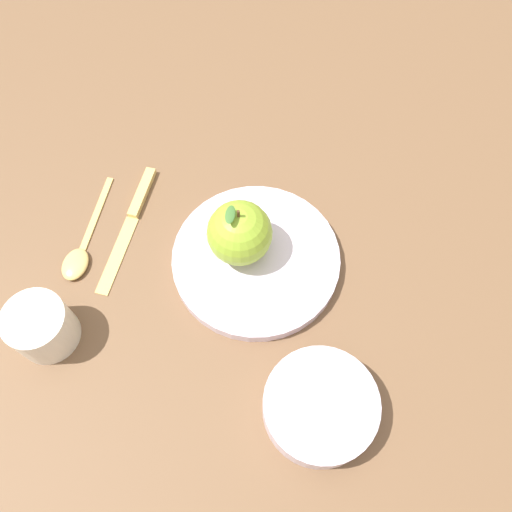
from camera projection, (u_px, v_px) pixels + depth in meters
name	position (u px, v px, depth m)	size (l,w,h in m)	color
ground_plane	(226.00, 266.00, 0.72)	(2.40, 2.40, 0.00)	brown
dinner_plate	(256.00, 259.00, 0.71)	(0.22, 0.22, 0.02)	silver
apple	(240.00, 233.00, 0.67)	(0.08, 0.08, 0.10)	#8CB22D
side_bowl	(320.00, 406.00, 0.61)	(0.13, 0.13, 0.04)	silver
cup	(40.00, 326.00, 0.64)	(0.08, 0.08, 0.07)	silver
knife	(132.00, 217.00, 0.75)	(0.12, 0.18, 0.01)	#D8B766
spoon	(80.00, 253.00, 0.72)	(0.10, 0.16, 0.01)	#D8B766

